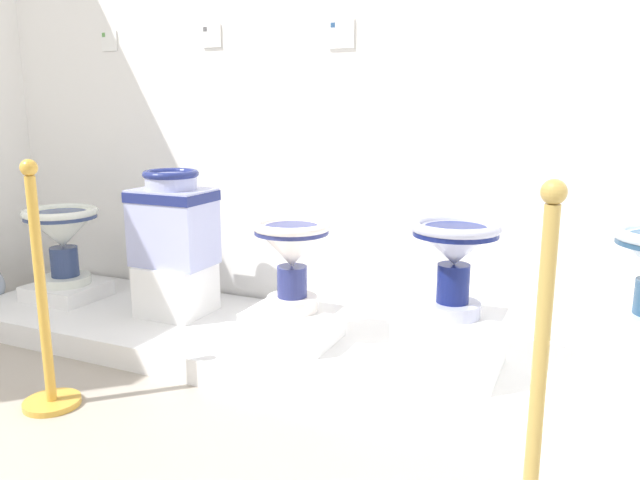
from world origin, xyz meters
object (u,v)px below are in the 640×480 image
object	(u,v)px
plinth_block_tall_cobalt	(67,291)
plinth_block_rightmost	(293,325)
plinth_block_pale_glazed	(450,343)
info_placard_first	(109,41)
antique_toilet_tall_cobalt	(62,232)
plinth_block_squat_floral	(177,289)
info_placard_third	(341,33)
stanchion_post_near_left	(45,328)
antique_toilet_pale_glazed	(455,250)
stanchion_post_near_right	(535,432)
antique_toilet_squat_floral	(173,217)
antique_toilet_rightmost	(292,250)
info_placard_second	(211,36)

from	to	relation	value
plinth_block_tall_cobalt	plinth_block_rightmost	bearing A→B (deg)	-1.99
plinth_block_tall_cobalt	plinth_block_pale_glazed	size ratio (longest dim) A/B	0.97
plinth_block_pale_glazed	info_placard_first	world-z (taller)	info_placard_first
plinth_block_pale_glazed	plinth_block_rightmost	bearing A→B (deg)	178.36
antique_toilet_tall_cobalt	plinth_block_squat_floral	world-z (taller)	antique_toilet_tall_cobalt
info_placard_third	stanchion_post_near_left	bearing A→B (deg)	-119.61
plinth_block_rightmost	antique_toilet_pale_glazed	world-z (taller)	antique_toilet_pale_glazed
stanchion_post_near_left	stanchion_post_near_right	distance (m)	1.82
antique_toilet_squat_floral	plinth_block_pale_glazed	bearing A→B (deg)	-4.66
antique_toilet_rightmost	info_placard_third	distance (m)	1.09
info_placard_first	info_placard_second	size ratio (longest dim) A/B	0.97
stanchion_post_near_right	plinth_block_rightmost	bearing A→B (deg)	144.50
plinth_block_rightmost	info_placard_third	bearing A→B (deg)	87.40
plinth_block_squat_floral	plinth_block_rightmost	size ratio (longest dim) A/B	0.82
antique_toilet_rightmost	info_placard_third	size ratio (longest dim) A/B	3.01
plinth_block_squat_floral	antique_toilet_pale_glazed	bearing A→B (deg)	-4.66
plinth_block_tall_cobalt	stanchion_post_near_right	world-z (taller)	stanchion_post_near_right
antique_toilet_pale_glazed	plinth_block_pale_glazed	bearing A→B (deg)	-135.00
plinth_block_tall_cobalt	plinth_block_pale_glazed	bearing A→B (deg)	-1.87
antique_toilet_rightmost	info_placard_first	size ratio (longest dim) A/B	3.62
plinth_block_rightmost	info_placard_third	size ratio (longest dim) A/B	2.88
plinth_block_pale_glazed	stanchion_post_near_right	bearing A→B (deg)	-63.04
antique_toilet_tall_cobalt	antique_toilet_squat_floral	xyz separation A→B (m)	(0.72, 0.05, 0.13)
stanchion_post_near_left	info_placard_first	bearing A→B (deg)	120.21
plinth_block_squat_floral	plinth_block_pale_glazed	xyz separation A→B (m)	(1.45, -0.12, -0.01)
plinth_block_squat_floral	antique_toilet_squat_floral	bearing A→B (deg)	0.00
antique_toilet_pale_glazed	stanchion_post_near_right	world-z (taller)	stanchion_post_near_right
plinth_block_rightmost	stanchion_post_near_left	xyz separation A→B (m)	(-0.69, -0.76, 0.14)
plinth_block_rightmost	info_placard_third	distance (m)	1.41
antique_toilet_rightmost	info_placard_third	xyz separation A→B (m)	(0.02, 0.50, 0.97)
info_placard_second	stanchion_post_near_right	bearing A→B (deg)	-35.15
plinth_block_tall_cobalt	antique_toilet_rightmost	size ratio (longest dim) A/B	0.93
antique_toilet_tall_cobalt	stanchion_post_near_right	size ratio (longest dim) A/B	0.43
plinth_block_tall_cobalt	plinth_block_pale_glazed	world-z (taller)	plinth_block_pale_glazed
plinth_block_squat_floral	antique_toilet_rightmost	xyz separation A→B (m)	(0.72, -0.10, 0.30)
antique_toilet_pale_glazed	info_placard_first	size ratio (longest dim) A/B	3.38
antique_toilet_tall_cobalt	antique_toilet_pale_glazed	distance (m)	2.17
plinth_block_squat_floral	antique_toilet_rightmost	size ratio (longest dim) A/B	0.79
plinth_block_tall_cobalt	antique_toilet_rightmost	xyz separation A→B (m)	(1.44, -0.05, 0.39)
antique_toilet_squat_floral	plinth_block_rightmost	xyz separation A→B (m)	(0.72, -0.10, -0.43)
info_placard_second	stanchion_post_near_left	world-z (taller)	info_placard_second
antique_toilet_rightmost	info_placard_third	bearing A→B (deg)	87.40
plinth_block_rightmost	antique_toilet_rightmost	bearing A→B (deg)	-153.43
plinth_block_rightmost	antique_toilet_rightmost	xyz separation A→B (m)	(-0.00, -0.00, 0.35)
info_placard_first	plinth_block_rightmost	bearing A→B (deg)	-19.27
plinth_block_tall_cobalt	info_placard_second	size ratio (longest dim) A/B	3.27
antique_toilet_squat_floral	stanchion_post_near_right	distance (m)	2.07
info_placard_third	stanchion_post_near_right	size ratio (longest dim) A/B	0.14
antique_toilet_tall_cobalt	antique_toilet_rightmost	world-z (taller)	antique_toilet_rightmost
antique_toilet_pale_glazed	stanchion_post_near_right	xyz separation A→B (m)	(0.40, -0.78, -0.29)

